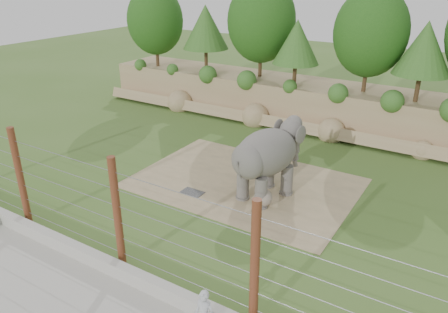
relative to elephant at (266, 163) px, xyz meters
The scene contains 9 objects.
ground 3.41m from the elephant, 128.76° to the right, with size 90.00×90.00×0.00m, color #446926.
back_embankment 10.67m from the elephant, 97.15° to the left, with size 30.00×5.52×8.77m.
dirt_patch 2.21m from the elephant, 154.75° to the left, with size 10.00×7.00×0.02m, color #978662.
drain_grate 3.58m from the elephant, 153.28° to the right, with size 1.00×0.60×0.03m, color #262628.
elephant is the anchor object (origin of this frame).
stone_ball 1.50m from the elephant, 67.34° to the right, with size 0.77×0.77×0.77m, color gray.
retaining_wall 7.71m from the elephant, 104.39° to the right, with size 26.00×0.35×0.50m, color #BBB8AD.
walkway 9.67m from the elephant, 101.40° to the right, with size 26.00×4.00×0.01m, color #BBB8AD.
barrier_fence 7.11m from the elephant, 105.39° to the right, with size 20.26×0.26×4.00m.
Camera 1 is at (9.29, -12.96, 9.28)m, focal length 35.00 mm.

